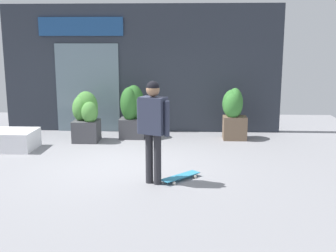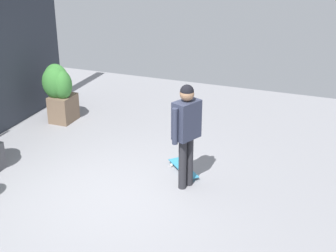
% 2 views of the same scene
% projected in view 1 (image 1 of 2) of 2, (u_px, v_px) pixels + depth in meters
% --- Properties ---
extents(ground_plane, '(12.00, 12.00, 0.00)m').
position_uv_depth(ground_plane, '(125.00, 164.00, 8.36)').
color(ground_plane, gray).
extents(building_facade, '(7.41, 0.31, 3.37)m').
position_uv_depth(building_facade, '(139.00, 69.00, 11.24)').
color(building_facade, '#2D333D').
rests_on(building_facade, ground_plane).
extents(skateboarder, '(0.57, 0.41, 1.77)m').
position_uv_depth(skateboarder, '(153.00, 121.00, 7.04)').
color(skateboarder, '#28282D').
rests_on(skateboarder, ground_plane).
extents(skateboard, '(0.71, 0.72, 0.08)m').
position_uv_depth(skateboard, '(181.00, 176.00, 7.42)').
color(skateboard, teal).
rests_on(skateboard, ground_plane).
extents(planter_box_left, '(0.63, 0.68, 1.33)m').
position_uv_depth(planter_box_left, '(132.00, 109.00, 10.57)').
color(planter_box_left, '#47474C').
rests_on(planter_box_left, ground_plane).
extents(planter_box_right, '(0.60, 0.68, 1.27)m').
position_uv_depth(planter_box_right, '(234.00, 110.00, 10.42)').
color(planter_box_right, brown).
rests_on(planter_box_right, ground_plane).
extents(planter_box_mid, '(0.67, 0.72, 1.22)m').
position_uv_depth(planter_box_mid, '(86.00, 115.00, 10.24)').
color(planter_box_mid, '#47474C').
rests_on(planter_box_mid, ground_plane).
extents(snow_ledge, '(1.60, 0.90, 0.43)m').
position_uv_depth(snow_ledge, '(0.00, 140.00, 9.52)').
color(snow_ledge, white).
rests_on(snow_ledge, ground_plane).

